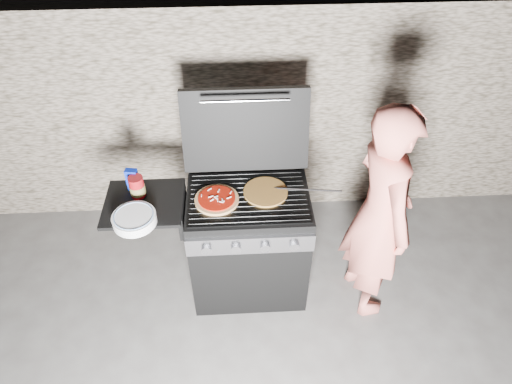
{
  "coord_description": "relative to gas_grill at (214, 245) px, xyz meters",
  "views": [
    {
      "loc": [
        -0.07,
        -2.14,
        2.91
      ],
      "look_at": [
        0.05,
        0.0,
        0.95
      ],
      "focal_mm": 32.0,
      "sensor_mm": 36.0,
      "label": 1
    }
  ],
  "objects": [
    {
      "name": "ground",
      "position": [
        0.25,
        0.0,
        -0.46
      ],
      "size": [
        50.0,
        50.0,
        0.0
      ],
      "primitive_type": "plane",
      "color": "#464240"
    },
    {
      "name": "stone_wall",
      "position": [
        0.25,
        1.05,
        0.44
      ],
      "size": [
        8.0,
        0.35,
        1.8
      ],
      "primitive_type": "cube",
      "color": "gray",
      "rests_on": "ground"
    },
    {
      "name": "gas_grill",
      "position": [
        0.0,
        0.0,
        0.0
      ],
      "size": [
        1.34,
        0.79,
        0.91
      ],
      "primitive_type": null,
      "color": "black",
      "rests_on": "ground"
    },
    {
      "name": "pizza_topped",
      "position": [
        0.05,
        -0.03,
        0.47
      ],
      "size": [
        0.31,
        0.31,
        0.03
      ],
      "primitive_type": null,
      "rotation": [
        0.0,
        0.0,
        -0.1
      ],
      "color": "gold",
      "rests_on": "gas_grill"
    },
    {
      "name": "pizza_plain",
      "position": [
        0.36,
        0.03,
        0.46
      ],
      "size": [
        0.32,
        0.32,
        0.02
      ],
      "primitive_type": "cylinder",
      "rotation": [
        0.0,
        0.0,
        -0.12
      ],
      "color": "gold",
      "rests_on": "gas_grill"
    },
    {
      "name": "sauce_jar",
      "position": [
        -0.46,
        0.06,
        0.52
      ],
      "size": [
        0.1,
        0.1,
        0.15
      ],
      "primitive_type": "cylinder",
      "rotation": [
        0.0,
        0.0,
        -0.1
      ],
      "color": "maroon",
      "rests_on": "gas_grill"
    },
    {
      "name": "blue_carton",
      "position": [
        -0.49,
        0.13,
        0.53
      ],
      "size": [
        0.08,
        0.05,
        0.16
      ],
      "primitive_type": "cube",
      "rotation": [
        0.0,
        0.0,
        -0.15
      ],
      "color": "#0820AB",
      "rests_on": "gas_grill"
    },
    {
      "name": "plate_stack",
      "position": [
        -0.45,
        -0.18,
        0.48
      ],
      "size": [
        0.29,
        0.29,
        0.06
      ],
      "primitive_type": "cylinder",
      "rotation": [
        0.0,
        0.0,
        0.09
      ],
      "color": "white",
      "rests_on": "gas_grill"
    },
    {
      "name": "person",
      "position": [
        1.08,
        -0.13,
        0.37
      ],
      "size": [
        0.5,
        0.66,
        1.65
      ],
      "primitive_type": "imported",
      "rotation": [
        0.0,
        0.0,
        1.75
      ],
      "color": "#E57364",
      "rests_on": "ground"
    },
    {
      "name": "tongs",
      "position": [
        0.61,
        0.0,
        0.5
      ],
      "size": [
        0.44,
        0.16,
        0.09
      ],
      "primitive_type": "cylinder",
      "rotation": [
        0.0,
        1.4,
        -0.32
      ],
      "color": "black",
      "rests_on": "gas_grill"
    }
  ]
}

